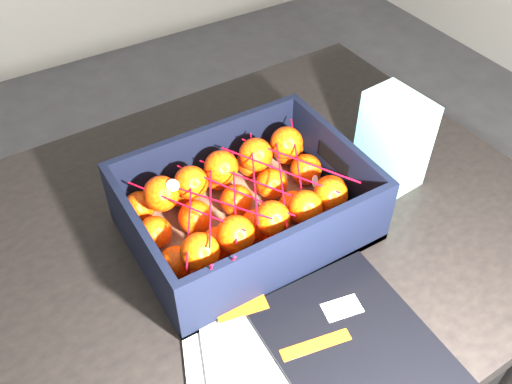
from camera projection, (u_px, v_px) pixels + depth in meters
ground at (267, 316)px, 1.66m from camera, size 3.50×3.50×0.00m
table at (208, 283)px, 0.95m from camera, size 1.22×0.83×0.75m
magazine_stack at (309, 384)px, 0.71m from camera, size 0.39×0.36×0.02m
produce_crate at (246, 212)px, 0.89m from camera, size 0.37×0.28×0.12m
clementine_heap at (248, 205)px, 0.88m from camera, size 0.35×0.26×0.10m
mesh_net at (243, 191)px, 0.84m from camera, size 0.31×0.25×0.09m
retail_carton at (393, 140)px, 0.95m from camera, size 0.08×0.12×0.17m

